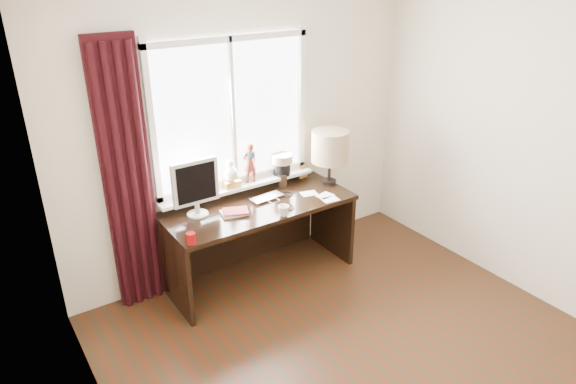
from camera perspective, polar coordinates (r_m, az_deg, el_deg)
floor at (r=3.95m, az=11.45°, el=-19.69°), size 3.50×4.00×0.00m
wall_back at (r=4.66m, az=-4.67°, el=6.71°), size 3.50×0.00×2.60m
wall_left at (r=2.39m, az=-17.89°, el=-13.43°), size 0.00×4.00×2.60m
wall_right at (r=4.56m, az=28.79°, el=3.25°), size 0.00×4.00×2.60m
laptop at (r=4.61m, az=-2.34°, el=-0.63°), size 0.32×0.22×0.02m
mug at (r=4.30m, az=-0.50°, el=-2.04°), size 0.13×0.13×0.10m
red_cup at (r=3.95m, az=-10.72°, el=-5.09°), size 0.07×0.07×0.09m
window at (r=4.55m, az=-5.84°, el=6.37°), size 1.52×0.21×1.40m
curtain at (r=4.24m, az=-17.36°, el=1.09°), size 0.38×0.09×2.25m
desk at (r=4.70m, az=-3.75°, el=-3.60°), size 1.70×0.70×0.75m
monitor at (r=4.28m, az=-10.25°, el=0.80°), size 0.40×0.18×0.49m
notebook_stack at (r=4.36m, az=-5.95°, el=-2.23°), size 0.26×0.22×0.03m
brush_holder at (r=4.85m, az=-0.64°, el=1.35°), size 0.09×0.09×0.25m
icon_frame at (r=5.03m, az=1.76°, el=2.30°), size 0.10×0.04×0.13m
table_lamp at (r=4.82m, az=4.70°, el=4.99°), size 0.35×0.35×0.52m
loose_papers at (r=4.67m, az=3.72°, el=-0.46°), size 0.27×0.34×0.00m
desk_cables at (r=4.56m, az=-1.09°, el=-1.00°), size 0.43×0.45×0.01m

